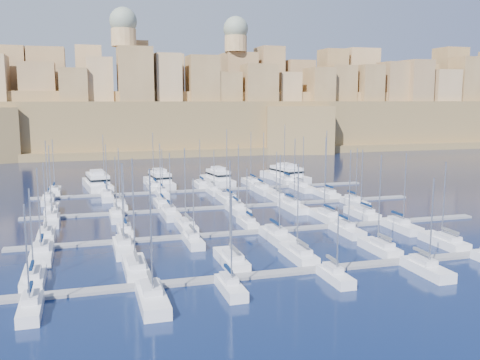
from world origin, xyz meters
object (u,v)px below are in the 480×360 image
object	(u,v)px
motor_yacht_a	(97,183)
motor_yacht_d	(285,175)
sailboat_4	(380,248)
sailboat_0	(34,278)
sailboat_2	(231,260)
motor_yacht_c	(218,178)
motor_yacht_b	(159,181)

from	to	relation	value
motor_yacht_a	motor_yacht_d	size ratio (longest dim) A/B	0.97
sailboat_4	motor_yacht_a	distance (m)	81.01
sailboat_0	sailboat_2	world-z (taller)	sailboat_2
motor_yacht_c	motor_yacht_d	xyz separation A→B (m)	(20.24, 1.87, 0.00)
motor_yacht_d	sailboat_4	bearing A→B (deg)	-99.99
sailboat_4	motor_yacht_a	bearing A→B (deg)	118.71
sailboat_4	motor_yacht_b	size ratio (longest dim) A/B	0.92
motor_yacht_a	motor_yacht_d	bearing A→B (deg)	0.24
motor_yacht_a	sailboat_2	bearing A→B (deg)	-77.30
motor_yacht_b	motor_yacht_d	bearing A→B (deg)	2.37
motor_yacht_a	motor_yacht_c	bearing A→B (deg)	-3.03
sailboat_0	motor_yacht_d	distance (m)	93.89
sailboat_0	motor_yacht_b	distance (m)	74.19
motor_yacht_b	motor_yacht_c	distance (m)	15.61
sailboat_4	motor_yacht_b	xyz separation A→B (m)	(-23.29, 69.77, 0.98)
motor_yacht_b	motor_yacht_a	bearing A→B (deg)	175.36
sailboat_0	motor_yacht_c	xyz separation A→B (m)	(40.96, 69.33, 1.00)
sailboat_4	motor_yacht_b	world-z (taller)	sailboat_4
sailboat_2	motor_yacht_a	size ratio (longest dim) A/B	0.79
motor_yacht_b	motor_yacht_d	distance (m)	35.87
sailboat_2	motor_yacht_b	size ratio (longest dim) A/B	0.92
sailboat_0	motor_yacht_d	bearing A→B (deg)	49.32
sailboat_0	sailboat_2	bearing A→B (deg)	0.72
sailboat_0	sailboat_4	xyz separation A→B (m)	(48.65, -0.06, 0.02)
sailboat_4	motor_yacht_c	distance (m)	69.82
motor_yacht_d	sailboat_0	bearing A→B (deg)	-130.68
sailboat_4	motor_yacht_c	xyz separation A→B (m)	(-7.69, 69.39, 0.98)
sailboat_0	sailboat_4	bearing A→B (deg)	-0.07
motor_yacht_c	motor_yacht_d	distance (m)	20.32
sailboat_2	sailboat_4	size ratio (longest dim) A/B	0.99
sailboat_2	sailboat_4	world-z (taller)	sailboat_4
sailboat_2	motor_yacht_a	bearing A→B (deg)	102.70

